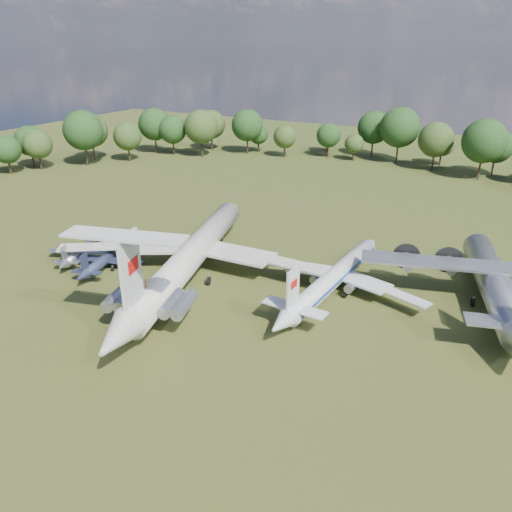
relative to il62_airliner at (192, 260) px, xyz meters
The scene contains 7 objects.
ground 5.64m from the il62_airliner, 52.04° to the left, with size 300.00×300.00×0.00m, color #263E14.
il62_airliner is the anchor object (origin of this frame).
tu104_jet 22.00m from the il62_airliner, 15.00° to the left, with size 28.17×37.56×3.76m, color silver, non-canonical shape.
an12_transport 43.91m from the il62_airliner, 16.73° to the left, with size 36.50×40.79×5.37m, color #9B9EA3, non-canonical shape.
small_prop_west 14.85m from the il62_airliner, 161.82° to the right, with size 12.22×16.66×2.44m, color black, non-canonical shape.
small_prop_northwest 20.81m from the il62_airliner, 169.51° to the right, with size 11.05×15.06×2.21m, color gray, non-canonical shape.
person_on_il62 16.37m from the il62_airliner, 74.36° to the right, with size 0.58×0.38×1.58m, color #855D43.
Camera 1 is at (39.52, -61.06, 34.25)m, focal length 35.00 mm.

